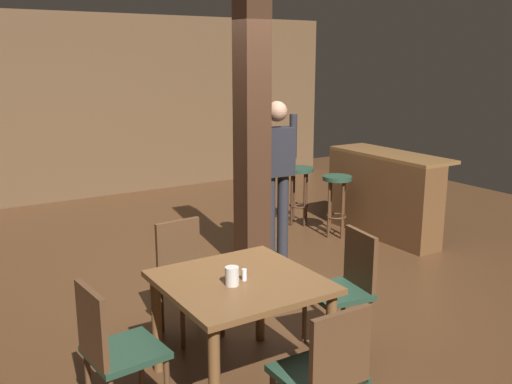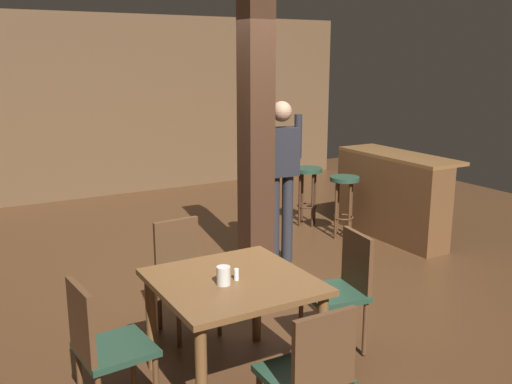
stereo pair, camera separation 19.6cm
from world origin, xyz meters
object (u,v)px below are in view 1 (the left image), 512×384
object	(u,v)px
chair_south	(326,372)
salt_shaker	(244,275)
chair_east	(346,284)
standing_person	(277,170)
bar_stool_mid	(299,181)
dining_table	(240,296)
napkin_cup	(232,276)
chair_north	(186,272)
bar_counter	(383,194)
chair_west	(113,347)
bar_stool_near	(337,191)

from	to	relation	value
chair_south	salt_shaker	world-z (taller)	chair_south
chair_east	standing_person	size ratio (longest dim) A/B	0.52
standing_person	chair_south	bearing A→B (deg)	-119.05
chair_south	bar_stool_mid	distance (m)	4.47
dining_table	napkin_cup	bearing A→B (deg)	-149.22
chair_north	bar_stool_mid	distance (m)	3.21
bar_stool_mid	dining_table	bearing A→B (deg)	-132.18
dining_table	standing_person	xyz separation A→B (m)	(1.51, 1.81, 0.38)
dining_table	bar_counter	world-z (taller)	bar_counter
dining_table	standing_person	bearing A→B (deg)	50.19
chair_north	bar_counter	xyz separation A→B (m)	(3.12, 1.03, 0.02)
chair_south	salt_shaker	xyz separation A→B (m)	(-0.00, 0.85, 0.27)
bar_counter	napkin_cup	bearing A→B (deg)	-148.95
dining_table	salt_shaker	size ratio (longest dim) A/B	12.72
chair_north	chair_west	size ratio (longest dim) A/B	1.00
napkin_cup	bar_counter	xyz separation A→B (m)	(3.21, 1.94, -0.28)
dining_table	chair_west	distance (m)	0.88
dining_table	bar_stool_mid	xyz separation A→B (m)	(2.55, 2.81, -0.05)
salt_shaker	bar_stool_mid	distance (m)	3.81
bar_stool_mid	bar_stool_near	bearing A→B (deg)	-83.44
dining_table	salt_shaker	world-z (taller)	salt_shaker
salt_shaker	chair_north	bearing A→B (deg)	90.59
standing_person	bar_stool_near	bearing A→B (deg)	17.12
salt_shaker	bar_stool_mid	xyz separation A→B (m)	(2.53, 2.84, -0.20)
chair_west	bar_stool_mid	world-z (taller)	chair_west
chair_west	napkin_cup	size ratio (longest dim) A/B	7.35
chair_east	bar_counter	bearing A→B (deg)	40.44
chair_west	standing_person	xyz separation A→B (m)	(2.37, 1.81, 0.50)
chair_north	napkin_cup	xyz separation A→B (m)	(-0.10, -0.91, 0.29)
bar_stool_near	bar_counter	bearing A→B (deg)	-28.45
standing_person	bar_stool_near	world-z (taller)	standing_person
chair_north	chair_south	bearing A→B (deg)	-89.61
salt_shaker	bar_counter	xyz separation A→B (m)	(3.11, 1.91, -0.26)
chair_north	chair_west	distance (m)	1.23
napkin_cup	bar_stool_near	world-z (taller)	napkin_cup
salt_shaker	chair_west	bearing A→B (deg)	178.43
chair_east	bar_counter	world-z (taller)	bar_counter
napkin_cup	chair_east	bearing A→B (deg)	3.18
chair_west	salt_shaker	bearing A→B (deg)	-1.57
bar_stool_near	bar_stool_mid	bearing A→B (deg)	96.56
chair_south	chair_west	size ratio (longest dim) A/B	1.00
dining_table	bar_stool_mid	distance (m)	3.79
dining_table	bar_stool_near	bearing A→B (deg)	39.34
chair_east	bar_stool_mid	xyz separation A→B (m)	(1.63, 2.81, 0.07)
chair_north	standing_person	bearing A→B (deg)	32.36
chair_east	bar_stool_near	xyz separation A→B (m)	(1.71, 2.15, 0.06)
chair_west	bar_stool_mid	distance (m)	4.43
dining_table	chair_east	world-z (taller)	chair_east
dining_table	chair_east	bearing A→B (deg)	0.04
chair_west	chair_south	bearing A→B (deg)	-44.52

